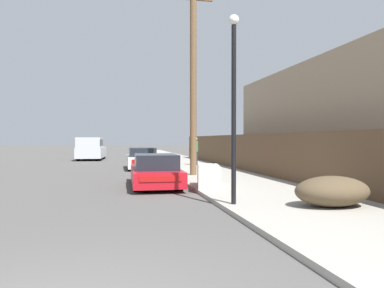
# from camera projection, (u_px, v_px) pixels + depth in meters

# --- Properties ---
(sidewalk_curb) EXTENTS (4.20, 63.00, 0.12)m
(sidewalk_curb) POSITION_uv_depth(u_px,v_px,m) (181.00, 162.00, 27.51)
(sidewalk_curb) COLOR #9E998E
(sidewalk_curb) RESTS_ON ground
(discarded_fridge) EXTENTS (1.03, 1.81, 0.78)m
(discarded_fridge) POSITION_uv_depth(u_px,v_px,m) (208.00, 176.00, 12.69)
(discarded_fridge) COLOR silver
(discarded_fridge) RESTS_ON sidewalk_curb
(parked_sports_car_red) EXTENTS (1.83, 4.56, 1.20)m
(parked_sports_car_red) POSITION_uv_depth(u_px,v_px,m) (155.00, 172.00, 13.84)
(parked_sports_car_red) COLOR red
(parked_sports_car_red) RESTS_ON ground
(car_parked_mid) EXTENTS (1.74, 4.21, 1.26)m
(car_parked_mid) POSITION_uv_depth(u_px,v_px,m) (142.00, 159.00, 22.07)
(car_parked_mid) COLOR silver
(car_parked_mid) RESTS_ON ground
(pickup_truck) EXTENTS (2.36, 5.34, 1.92)m
(pickup_truck) POSITION_uv_depth(u_px,v_px,m) (91.00, 149.00, 31.67)
(pickup_truck) COLOR silver
(pickup_truck) RESTS_ON ground
(utility_pole) EXTENTS (1.80, 0.30, 8.92)m
(utility_pole) POSITION_uv_depth(u_px,v_px,m) (193.00, 75.00, 17.04)
(utility_pole) COLOR brown
(utility_pole) RESTS_ON sidewalk_curb
(street_lamp) EXTENTS (0.26, 0.26, 4.72)m
(street_lamp) POSITION_uv_depth(u_px,v_px,m) (234.00, 94.00, 9.32)
(street_lamp) COLOR black
(street_lamp) RESTS_ON sidewalk_curb
(brush_pile) EXTENTS (1.85, 1.28, 0.74)m
(brush_pile) POSITION_uv_depth(u_px,v_px,m) (332.00, 191.00, 9.00)
(brush_pile) COLOR brown
(brush_pile) RESTS_ON sidewalk_curb
(wooden_fence) EXTENTS (0.08, 28.83, 1.89)m
(wooden_fence) POSITION_uv_depth(u_px,v_px,m) (241.00, 152.00, 20.15)
(wooden_fence) COLOR brown
(wooden_fence) RESTS_ON sidewalk_curb
(building_right_house) EXTENTS (6.00, 16.11, 5.21)m
(building_right_house) POSITION_uv_depth(u_px,v_px,m) (365.00, 121.00, 17.06)
(building_right_house) COLOR gray
(building_right_house) RESTS_ON ground
(pedestrian) EXTENTS (0.34, 0.34, 1.78)m
(pedestrian) POSITION_uv_depth(u_px,v_px,m) (195.00, 151.00, 23.65)
(pedestrian) COLOR #282D42
(pedestrian) RESTS_ON sidewalk_curb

